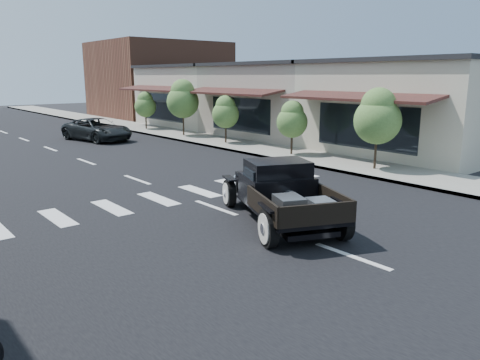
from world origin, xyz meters
TOP-DOWN VIEW (x-y plane):
  - ground at (0.00, 0.00)m, footprint 120.00×120.00m
  - road at (0.00, 15.00)m, footprint 14.00×80.00m
  - road_markings at (0.00, 10.00)m, footprint 12.00×60.00m
  - sidewalk_right at (8.50, 15.00)m, footprint 3.00×80.00m
  - storefront_near at (15.00, 4.00)m, footprint 10.00×9.00m
  - storefront_mid at (15.00, 13.00)m, footprint 10.00×9.00m
  - storefront_far at (15.00, 22.00)m, footprint 10.00×9.00m
  - far_building_right at (15.50, 32.00)m, footprint 11.00×10.00m
  - small_tree_a at (8.30, 2.20)m, footprint 1.90×1.90m
  - small_tree_b at (8.30, 6.97)m, footprint 1.49×1.49m
  - small_tree_c at (8.30, 12.21)m, footprint 1.54×1.54m
  - small_tree_d at (8.30, 16.63)m, footprint 2.05×2.05m
  - small_tree_e at (8.30, 21.61)m, footprint 1.52×1.52m
  - hotrod_pickup at (0.53, -0.20)m, footprint 4.04×5.42m
  - second_car at (3.38, 18.66)m, footprint 3.21×5.23m

SIDE VIEW (x-z plane):
  - ground at x=0.00m, z-range 0.00..0.00m
  - road_markings at x=0.00m, z-range -0.03..0.03m
  - road at x=0.00m, z-range 0.00..0.02m
  - sidewalk_right at x=8.50m, z-range 0.00..0.15m
  - second_car at x=3.38m, z-range 0.00..1.35m
  - hotrod_pickup at x=0.53m, z-range 0.00..1.70m
  - small_tree_b at x=8.30m, z-range 0.15..2.64m
  - small_tree_e at x=8.30m, z-range 0.15..2.69m
  - small_tree_c at x=8.30m, z-range 0.15..2.72m
  - small_tree_a at x=8.30m, z-range 0.15..3.32m
  - small_tree_d at x=8.30m, z-range 0.15..3.56m
  - storefront_near at x=15.00m, z-range 0.00..4.50m
  - storefront_mid at x=15.00m, z-range 0.00..4.50m
  - storefront_far at x=15.00m, z-range 0.00..4.50m
  - far_building_right at x=15.50m, z-range 0.00..7.00m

